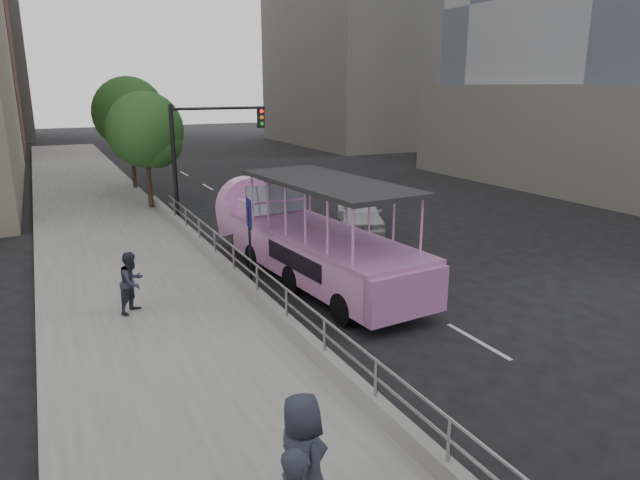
# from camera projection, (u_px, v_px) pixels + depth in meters

# --- Properties ---
(ground) EXTENTS (160.00, 160.00, 0.00)m
(ground) POSITION_uv_depth(u_px,v_px,m) (396.00, 319.00, 14.98)
(ground) COLOR black
(sidewalk) EXTENTS (5.50, 80.00, 0.30)m
(sidewalk) POSITION_uv_depth(u_px,v_px,m) (117.00, 247.00, 21.15)
(sidewalk) COLOR #A0A09B
(sidewalk) RESTS_ON ground
(kerb_wall) EXTENTS (0.24, 30.00, 0.36)m
(kerb_wall) POSITION_uv_depth(u_px,v_px,m) (258.00, 296.00, 15.25)
(kerb_wall) COLOR #9E9F99
(kerb_wall) RESTS_ON sidewalk
(guardrail) EXTENTS (0.07, 22.00, 0.71)m
(guardrail) POSITION_uv_depth(u_px,v_px,m) (257.00, 273.00, 15.08)
(guardrail) COLOR #A09FA4
(guardrail) RESTS_ON kerb_wall
(duck_boat) EXTENTS (3.28, 10.12, 3.30)m
(duck_boat) POSITION_uv_depth(u_px,v_px,m) (305.00, 240.00, 17.98)
(duck_boat) COLOR black
(duck_boat) RESTS_ON ground
(car) EXTENTS (3.29, 4.60, 1.45)m
(car) POSITION_uv_depth(u_px,v_px,m) (360.00, 213.00, 23.99)
(car) COLOR silver
(car) RESTS_ON ground
(pedestrian_mid) EXTENTS (0.98, 0.97, 1.59)m
(pedestrian_mid) POSITION_uv_depth(u_px,v_px,m) (132.00, 282.00, 14.50)
(pedestrian_mid) COLOR #292F3C
(pedestrian_mid) RESTS_ON sidewalk
(pedestrian_far) EXTENTS (0.74, 1.01, 1.90)m
(pedestrian_far) POSITION_uv_depth(u_px,v_px,m) (302.00, 462.00, 7.32)
(pedestrian_far) COLOR #292F3C
(pedestrian_far) RESTS_ON sidewalk
(parking_sign) EXTENTS (0.09, 0.61, 2.71)m
(parking_sign) POSITION_uv_depth(u_px,v_px,m) (250.00, 231.00, 17.09)
(parking_sign) COLOR black
(parking_sign) RESTS_ON ground
(traffic_signal) EXTENTS (4.20, 0.32, 5.20)m
(traffic_signal) POSITION_uv_depth(u_px,v_px,m) (201.00, 145.00, 24.16)
(traffic_signal) COLOR black
(traffic_signal) RESTS_ON ground
(street_tree_near) EXTENTS (3.52, 3.52, 5.72)m
(street_tree_near) POSITION_uv_depth(u_px,v_px,m) (148.00, 133.00, 26.36)
(street_tree_near) COLOR #322216
(street_tree_near) RESTS_ON ground
(street_tree_far) EXTENTS (3.97, 3.97, 6.45)m
(street_tree_far) POSITION_uv_depth(u_px,v_px,m) (131.00, 116.00, 31.52)
(street_tree_far) COLOR #322216
(street_tree_far) RESTS_ON ground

